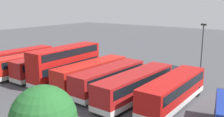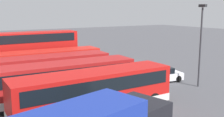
# 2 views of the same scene
# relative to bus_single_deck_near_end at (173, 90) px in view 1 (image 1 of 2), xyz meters

# --- Properties ---
(ground_plane) EXTENTS (140.00, 140.00, 0.00)m
(ground_plane) POSITION_rel_bus_single_deck_near_end_xyz_m (12.77, -11.13, -1.62)
(ground_plane) COLOR #47474C
(bus_single_deck_near_end) EXTENTS (2.63, 11.21, 2.95)m
(bus_single_deck_near_end) POSITION_rel_bus_single_deck_near_end_xyz_m (0.00, 0.00, 0.00)
(bus_single_deck_near_end) COLOR #B71411
(bus_single_deck_near_end) RESTS_ON ground
(bus_single_deck_second) EXTENTS (3.09, 11.85, 2.95)m
(bus_single_deck_second) POSITION_rel_bus_single_deck_near_end_xyz_m (3.88, 0.80, 0.00)
(bus_single_deck_second) COLOR #A51919
(bus_single_deck_second) RESTS_ON ground
(bus_single_deck_third) EXTENTS (3.02, 10.82, 2.95)m
(bus_single_deck_third) POSITION_rel_bus_single_deck_near_end_xyz_m (7.61, 0.49, -0.00)
(bus_single_deck_third) COLOR #A51919
(bus_single_deck_third) RESTS_ON ground
(bus_single_deck_fourth) EXTENTS (3.01, 11.24, 2.95)m
(bus_single_deck_fourth) POSITION_rel_bus_single_deck_near_end_xyz_m (10.85, -0.15, -0.00)
(bus_single_deck_fourth) COLOR red
(bus_single_deck_fourth) RESTS_ON ground
(bus_double_decker_fifth) EXTENTS (2.73, 10.76, 4.55)m
(bus_double_decker_fifth) POSITION_rel_bus_single_deck_near_end_xyz_m (14.74, 0.43, 0.83)
(bus_double_decker_fifth) COLOR #B71411
(bus_double_decker_fifth) RESTS_ON ground
(bus_single_deck_sixth) EXTENTS (2.81, 10.75, 2.95)m
(bus_single_deck_sixth) POSITION_rel_bus_single_deck_near_end_xyz_m (18.27, 0.37, -0.00)
(bus_single_deck_sixth) COLOR #A51919
(bus_single_deck_sixth) RESTS_ON ground
(bus_single_deck_seventh) EXTENTS (2.74, 11.32, 2.95)m
(bus_single_deck_seventh) POSITION_rel_bus_single_deck_near_end_xyz_m (21.57, 0.88, 0.00)
(bus_single_deck_seventh) COLOR red
(bus_single_deck_seventh) RESTS_ON ground
(bus_single_deck_far_end) EXTENTS (2.83, 11.72, 2.95)m
(bus_single_deck_far_end) POSITION_rel_bus_single_deck_near_end_xyz_m (25.55, 0.34, 0.00)
(bus_single_deck_far_end) COLOR #B71411
(bus_single_deck_far_end) RESTS_ON ground
(car_hatchback_silver) EXTENTS (2.48, 4.48, 1.43)m
(car_hatchback_silver) POSITION_rel_bus_single_deck_near_end_xyz_m (3.97, -9.38, -0.92)
(car_hatchback_silver) COLOR silver
(car_hatchback_silver) RESTS_ON ground
(lamp_post_tall) EXTENTS (0.70, 0.30, 7.46)m
(lamp_post_tall) POSITION_rel_bus_single_deck_near_end_xyz_m (0.83, -11.22, 2.78)
(lamp_post_tall) COLOR #38383D
(lamp_post_tall) RESTS_ON ground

